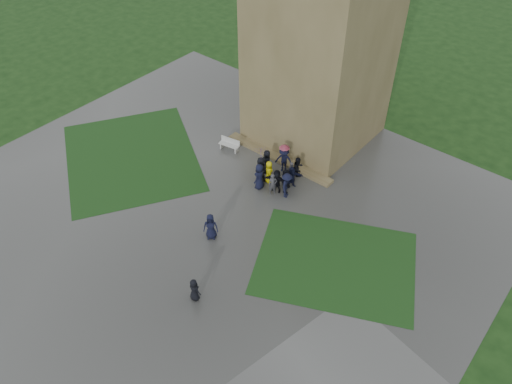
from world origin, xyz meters
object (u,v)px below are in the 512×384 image
Objects in this scene: tower at (323,20)px; bench at (230,144)px; pedestrian_near at (194,290)px; pedestrian_mid at (211,227)px.

bench is (-3.54, -5.74, -8.51)m from tower.
pedestrian_near is (3.98, -16.97, -8.24)m from tower.
pedestrian_mid reaches higher than bench.
pedestrian_mid is 1.23× the size of pedestrian_near.
tower is at bearing -77.53° from pedestrian_near.
pedestrian_near is at bearing -76.79° from tower.
pedestrian_near reaches higher than bench.
tower reaches higher than pedestrian_mid.
bench is 8.95m from pedestrian_mid.
tower is 9.86× the size of pedestrian_mid.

